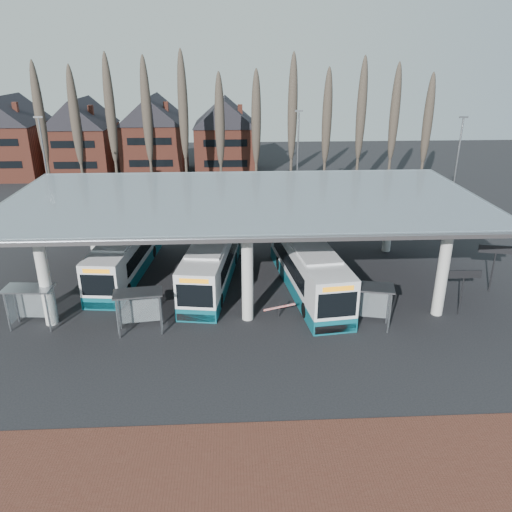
{
  "coord_description": "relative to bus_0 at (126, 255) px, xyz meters",
  "views": [
    {
      "loc": [
        -0.89,
        -24.86,
        15.3
      ],
      "look_at": [
        0.75,
        7.0,
        2.37
      ],
      "focal_mm": 35.0,
      "sensor_mm": 36.0,
      "label": 1
    }
  ],
  "objects": [
    {
      "name": "barrier",
      "position": [
        10.72,
        -7.59,
        -0.7
      ],
      "size": [
        2.03,
        0.93,
        1.06
      ],
      "rotation": [
        0.0,
        0.0,
        0.35
      ],
      "color": "black",
      "rests_on": "ground"
    },
    {
      "name": "bus_2",
      "position": [
        13.08,
        -3.26,
        0.12
      ],
      "size": [
        4.18,
        12.76,
        3.48
      ],
      "rotation": [
        0.0,
        0.0,
        0.12
      ],
      "color": "white",
      "rests_on": "ground"
    },
    {
      "name": "lamp_post_c",
      "position": [
        28.77,
        10.12,
        3.81
      ],
      "size": [
        0.8,
        0.16,
        10.17
      ],
      "color": "slate",
      "rests_on": "ground"
    },
    {
      "name": "townhouse_row",
      "position": [
        -6.98,
        34.12,
        4.41
      ],
      "size": [
        36.8,
        10.3,
        12.25
      ],
      "color": "brown",
      "rests_on": "ground"
    },
    {
      "name": "shelter_0",
      "position": [
        -4.14,
        -7.56,
        0.37
      ],
      "size": [
        2.9,
        1.59,
        2.61
      ],
      "rotation": [
        0.0,
        0.0,
        -0.07
      ],
      "color": "gray",
      "rests_on": "ground"
    },
    {
      "name": "ground",
      "position": [
        8.77,
        -9.88,
        -1.52
      ],
      "size": [
        140.0,
        140.0,
        0.0
      ],
      "primitive_type": "plane",
      "color": "black",
      "rests_on": "ground"
    },
    {
      "name": "info_sign_0",
      "position": [
        22.11,
        -7.53,
        1.03
      ],
      "size": [
        2.04,
        0.14,
        3.04
      ],
      "rotation": [
        0.0,
        0.0,
        -0.01
      ],
      "color": "black",
      "rests_on": "ground"
    },
    {
      "name": "shelter_2",
      "position": [
        15.92,
        -8.54,
        0.43
      ],
      "size": [
        3.13,
        2.04,
        2.68
      ],
      "rotation": [
        0.0,
        0.0,
        -0.22
      ],
      "color": "gray",
      "rests_on": "ground"
    },
    {
      "name": "lamp_post_a",
      "position": [
        -9.23,
        12.12,
        3.81
      ],
      "size": [
        0.8,
        0.16,
        10.17
      ],
      "color": "slate",
      "rests_on": "ground"
    },
    {
      "name": "lamp_post_b",
      "position": [
        14.77,
        16.12,
        3.81
      ],
      "size": [
        0.8,
        0.16,
        10.17
      ],
      "color": "slate",
      "rests_on": "ground"
    },
    {
      "name": "info_sign_1",
      "position": [
        25.68,
        -4.35,
        1.34
      ],
      "size": [
        2.26,
        0.65,
        3.41
      ],
      "rotation": [
        0.0,
        0.0,
        -0.23
      ],
      "color": "black",
      "rests_on": "ground"
    },
    {
      "name": "shelter_1",
      "position": [
        2.37,
        -8.47,
        0.37
      ],
      "size": [
        2.96,
        1.75,
        2.6
      ],
      "rotation": [
        0.0,
        0.0,
        0.13
      ],
      "color": "gray",
      "rests_on": "ground"
    },
    {
      "name": "station_canopy",
      "position": [
        8.77,
        -1.88,
        4.16
      ],
      "size": [
        32.0,
        16.0,
        6.34
      ],
      "color": "silver",
      "rests_on": "ground"
    },
    {
      "name": "bus_1",
      "position": [
        6.43,
        -1.8,
        0.04
      ],
      "size": [
        4.2,
        12.16,
        3.31
      ],
      "rotation": [
        0.0,
        0.0,
        -0.14
      ],
      "color": "white",
      "rests_on": "ground"
    },
    {
      "name": "poplar_row",
      "position": [
        8.77,
        23.12,
        7.25
      ],
      "size": [
        45.1,
        1.1,
        14.5
      ],
      "color": "#473D33",
      "rests_on": "ground"
    },
    {
      "name": "bus_0",
      "position": [
        0.0,
        0.0,
        0.0
      ],
      "size": [
        3.7,
        11.83,
        3.23
      ],
      "rotation": [
        0.0,
        0.0,
        -0.11
      ],
      "color": "white",
      "rests_on": "ground"
    }
  ]
}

